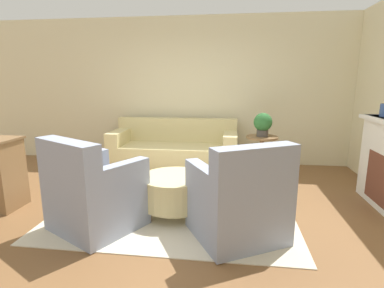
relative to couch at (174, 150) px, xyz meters
name	(u,v)px	position (x,y,z in m)	size (l,w,h in m)	color
ground_plane	(174,211)	(0.36, -1.91, -0.33)	(16.00, 16.00, 0.00)	brown
wall_back	(197,91)	(0.36, 0.56, 1.07)	(8.82, 0.12, 2.80)	beige
rug	(174,210)	(0.36, -1.91, -0.32)	(2.91, 2.05, 0.01)	beige
couch	(174,150)	(0.00, 0.00, 0.00)	(2.30, 0.90, 0.90)	beige
armchair_left	(92,195)	(-0.42, -2.47, 0.07)	(1.12, 1.11, 1.02)	#8E99B2
armchair_right	(240,203)	(1.15, -2.47, 0.07)	(1.12, 1.11, 1.02)	#8E99B2
ottoman_table	(174,190)	(0.38, -1.98, -0.02)	(0.81, 0.81, 0.47)	beige
side_table	(262,149)	(1.56, -0.30, 0.14)	(0.53, 0.53, 0.69)	olive
potted_plant_on_side_table	(263,123)	(1.56, -0.30, 0.58)	(0.31, 0.31, 0.39)	#4C4742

